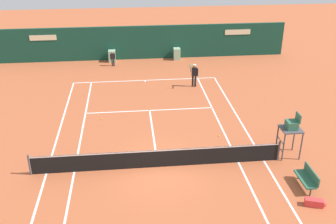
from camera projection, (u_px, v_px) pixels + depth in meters
name	position (u px, v px, depth m)	size (l,w,h in m)	color
ground_plane	(157.00, 160.00, 19.62)	(80.00, 80.00, 0.01)	#B25633
tennis_net	(158.00, 158.00, 18.88)	(12.10, 0.10, 1.07)	#4C4C51
sponsor_back_wall	(142.00, 43.00, 33.71)	(25.00, 1.02, 2.86)	#144233
umpire_chair	(291.00, 128.00, 19.40)	(1.00, 1.00, 2.34)	#47474C
player_bench	(308.00, 177.00, 17.45)	(0.54, 1.44, 0.88)	#38383D
equipment_bag	(316.00, 203.00, 16.41)	(0.89, 0.52, 0.32)	#DB3838
player_on_baseline	(194.00, 73.00, 28.03)	(0.77, 0.69, 1.89)	black
ball_kid_left_post	(113.00, 58.00, 32.24)	(0.41, 0.17, 1.23)	black
tennis_ball_near_service_line	(102.00, 119.00, 23.69)	(0.07, 0.07, 0.07)	#CCE033
tennis_ball_mid_court	(219.00, 136.00, 21.83)	(0.07, 0.07, 0.07)	#CCE033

